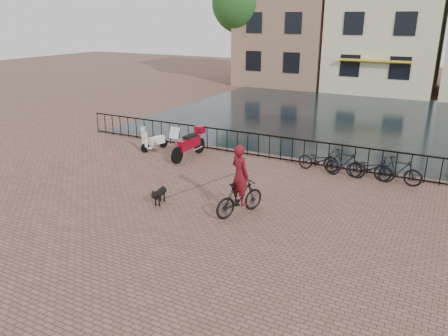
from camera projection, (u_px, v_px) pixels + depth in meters
The scene contains 14 objects.
ground at pixel (171, 244), 11.46m from camera, with size 100.00×100.00×0.00m, color brown.
canal_water at pixel (337, 117), 25.90m from camera, with size 20.00×20.00×0.00m, color black.
railing at pixel (281, 149), 17.98m from camera, with size 20.00×0.05×1.02m.
canal_house_left at pixel (293, 8), 37.72m from camera, with size 7.50×9.00×12.80m.
canal_house_mid at pixel (390, 13), 34.35m from camera, with size 8.00×9.50×11.80m.
tree_far_left at pixel (242, 3), 36.66m from camera, with size 5.04×5.04×9.27m.
cyclist at pixel (240, 184), 12.89m from camera, with size 1.24×1.92×2.55m.
dog at pixel (160, 195), 13.87m from camera, with size 0.45×0.89×0.58m.
motorcycle at pixel (188, 140), 18.22m from camera, with size 0.59×2.21×1.57m.
scooter at pixel (154, 137), 19.38m from camera, with size 0.71×1.35×1.21m.
parked_bike_0 at pixel (319, 160), 16.70m from camera, with size 0.60×1.72×0.90m, color black.
parked_bike_1 at pixel (344, 163), 16.26m from camera, with size 0.47×1.66×1.00m, color black.
parked_bike_2 at pixel (370, 168), 15.86m from camera, with size 0.60×1.72×0.90m, color black.
parked_bike_3 at pixel (398, 171), 15.42m from camera, with size 0.47×1.66×1.00m, color black.
Camera 1 is at (6.00, -8.33, 5.65)m, focal length 35.00 mm.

